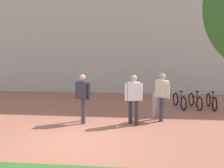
# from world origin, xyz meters

# --- Properties ---
(ground_plane) EXTENTS (60.00, 60.00, 0.00)m
(ground_plane) POSITION_xyz_m (0.00, 0.00, 0.00)
(ground_plane) COLOR #9E5B47
(building_facade) EXTENTS (28.00, 1.20, 10.00)m
(building_facade) POSITION_xyz_m (0.00, 8.89, 5.00)
(building_facade) COLOR #B2ADA3
(building_facade) RESTS_ON ground
(bike_rack_cluster) EXTENTS (2.11, 1.55, 0.83)m
(bike_rack_cluster) POSITION_xyz_m (4.27, 4.78, 0.35)
(bike_rack_cluster) COLOR #99999E
(bike_rack_cluster) RESTS_ON ground
(bollard_steel) EXTENTS (0.16, 0.16, 0.90)m
(bollard_steel) POSITION_xyz_m (2.40, 3.10, 0.45)
(bollard_steel) COLOR #ADADB2
(bollard_steel) RESTS_ON ground
(person_shirt_blue) EXTENTS (0.60, 0.33, 1.72)m
(person_shirt_blue) POSITION_xyz_m (1.62, 2.10, 0.98)
(person_shirt_blue) COLOR #2D2D38
(person_shirt_blue) RESTS_ON ground
(person_suited_dark) EXTENTS (0.58, 0.46, 1.72)m
(person_suited_dark) POSITION_xyz_m (-0.16, 2.15, 0.98)
(person_suited_dark) COLOR #383342
(person_suited_dark) RESTS_ON ground
(person_casual_tan) EXTENTS (0.51, 0.52, 1.72)m
(person_casual_tan) POSITION_xyz_m (2.65, 2.76, 0.98)
(person_casual_tan) COLOR #383342
(person_casual_tan) RESTS_ON ground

